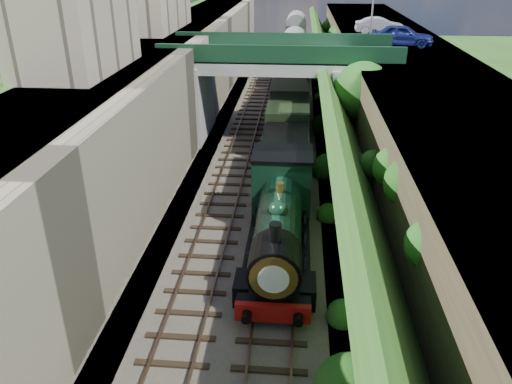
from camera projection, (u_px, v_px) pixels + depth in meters
The scene contains 17 objects.
trackbed at pixel (269, 157), 33.65m from camera, with size 10.00×90.00×0.20m, color #473F38.
retaining_wall at pixel (186, 106), 32.61m from camera, with size 1.00×90.00×7.00m, color #756B56.
street_plateau_left at pixel (133, 105), 32.88m from camera, with size 6.00×90.00×7.00m, color #262628.
street_plateau_right at pixel (419, 117), 31.62m from camera, with size 8.00×90.00×6.25m, color #262628.
embankment_slope at pixel (346, 114), 33.32m from camera, with size 4.79×90.00×6.42m.
track_left at pixel (239, 154), 33.74m from camera, with size 2.50×90.00×0.20m.
track_right at pixel (287, 155), 33.49m from camera, with size 2.50×90.00×0.20m.
road_bridge at pixel (286, 85), 35.47m from camera, with size 16.00×6.40×7.25m.
building_near at pixel (76, 30), 25.16m from camera, with size 4.00×8.00×4.00m, color gray.
tree at pixel (364, 93), 31.15m from camera, with size 3.60×3.80×6.60m.
car_blue at pixel (402, 35), 37.12m from camera, with size 1.82×4.53×1.54m, color navy.
car_silver at pixel (380, 26), 42.96m from camera, with size 1.46×4.18×1.38m, color #B2B1B6.
locomotive at pixel (279, 222), 21.68m from camera, with size 3.10×10.22×3.83m.
tender at pixel (285, 164), 28.42m from camera, with size 2.70×6.00×3.05m.
coach_front at pixel (290, 100), 39.58m from camera, with size 2.90×18.00×3.70m.
coach_middle at pixel (294, 57), 56.51m from camera, with size 2.90×18.00×3.70m.
coach_rear at pixel (296, 33), 73.44m from camera, with size 2.90×18.00×3.70m.
Camera 1 is at (1.81, -11.38, 12.37)m, focal length 35.00 mm.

